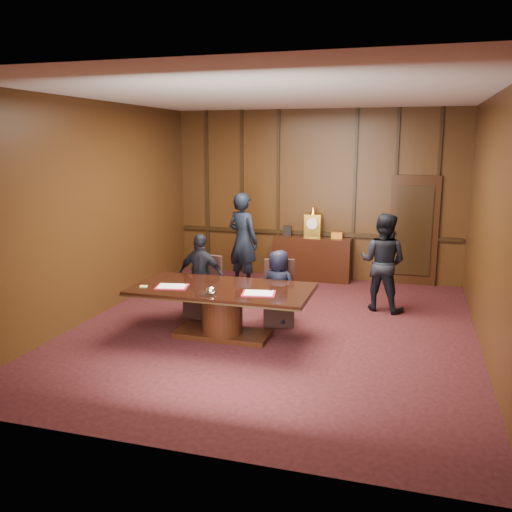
{
  "coord_description": "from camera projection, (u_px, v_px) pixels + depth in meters",
  "views": [
    {
      "loc": [
        1.99,
        -7.68,
        2.83
      ],
      "look_at": [
        -0.4,
        0.44,
        1.05
      ],
      "focal_mm": 38.0,
      "sensor_mm": 36.0,
      "label": 1
    }
  ],
  "objects": [
    {
      "name": "chair_left",
      "position": [
        204.0,
        298.0,
        8.99
      ],
      "size": [
        0.56,
        0.56,
        0.99
      ],
      "rotation": [
        0.0,
        0.0,
        -0.17
      ],
      "color": "black",
      "rests_on": "ground"
    },
    {
      "name": "notepad",
      "position": [
        144.0,
        286.0,
        7.91
      ],
      "size": [
        0.11,
        0.09,
        0.01
      ],
      "primitive_type": "cube",
      "rotation": [
        0.0,
        0.0,
        0.18
      ],
      "color": "#E5DA70",
      "rests_on": "conference_table"
    },
    {
      "name": "witness_left",
      "position": [
        243.0,
        241.0,
        10.6
      ],
      "size": [
        0.81,
        0.69,
        1.89
      ],
      "primitive_type": "imported",
      "rotation": [
        0.0,
        0.0,
        2.73
      ],
      "color": "black",
      "rests_on": "ground"
    },
    {
      "name": "folder_left",
      "position": [
        172.0,
        286.0,
        7.9
      ],
      "size": [
        0.52,
        0.42,
        0.02
      ],
      "rotation": [
        0.0,
        0.0,
        0.21
      ],
      "color": "maroon",
      "rests_on": "conference_table"
    },
    {
      "name": "chair_right",
      "position": [
        279.0,
        305.0,
        8.63
      ],
      "size": [
        0.58,
        0.58,
        0.99
      ],
      "rotation": [
        0.0,
        0.0,
        0.24
      ],
      "color": "black",
      "rests_on": "ground"
    },
    {
      "name": "inkstand",
      "position": [
        211.0,
        292.0,
        7.46
      ],
      "size": [
        0.2,
        0.14,
        0.12
      ],
      "color": "white",
      "rests_on": "conference_table"
    },
    {
      "name": "conference_table",
      "position": [
        222.0,
        304.0,
        7.94
      ],
      "size": [
        2.62,
        1.32,
        0.76
      ],
      "color": "black",
      "rests_on": "ground"
    },
    {
      "name": "witness_right",
      "position": [
        383.0,
        262.0,
        9.19
      ],
      "size": [
        0.96,
        0.84,
        1.67
      ],
      "primitive_type": "imported",
      "rotation": [
        0.0,
        0.0,
        2.84
      ],
      "color": "black",
      "rests_on": "ground"
    },
    {
      "name": "folder_right",
      "position": [
        259.0,
        293.0,
        7.54
      ],
      "size": [
        0.51,
        0.4,
        0.02
      ],
      "rotation": [
        0.0,
        0.0,
        0.17
      ],
      "color": "maroon",
      "rests_on": "conference_table"
    },
    {
      "name": "signatory_right",
      "position": [
        278.0,
        287.0,
        8.5
      ],
      "size": [
        0.66,
        0.52,
        1.19
      ],
      "primitive_type": "imported",
      "rotation": [
        0.0,
        0.0,
        2.87
      ],
      "color": "black",
      "rests_on": "ground"
    },
    {
      "name": "room",
      "position": [
        280.0,
        218.0,
        8.1
      ],
      "size": [
        7.0,
        7.04,
        3.5
      ],
      "color": "black",
      "rests_on": "ground"
    },
    {
      "name": "sideboard",
      "position": [
        312.0,
        257.0,
        11.3
      ],
      "size": [
        1.6,
        0.45,
        1.54
      ],
      "color": "black",
      "rests_on": "ground"
    },
    {
      "name": "signatory_left",
      "position": [
        201.0,
        276.0,
        8.84
      ],
      "size": [
        0.83,
        0.39,
        1.38
      ],
      "primitive_type": "imported",
      "rotation": [
        0.0,
        0.0,
        3.08
      ],
      "color": "black",
      "rests_on": "ground"
    }
  ]
}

